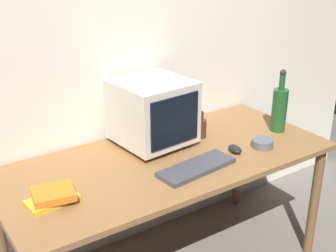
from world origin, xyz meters
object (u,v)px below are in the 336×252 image
Objects in this scene: bottle_tall at (279,108)px; cd_spindle at (262,143)px; crt_monitor at (153,112)px; computer_mouse at (235,149)px; book_stack at (53,197)px; keyboard at (197,167)px; bottle_short at (201,128)px.

bottle_tall is 3.17× the size of cd_spindle.
crt_monitor is 4.17× the size of computer_mouse.
book_stack is 1.18m from cd_spindle.
bottle_short is at bearing 42.92° from keyboard.
crt_monitor is at bearing 142.37° from cd_spindle.
book_stack is (-0.97, -0.20, -0.03)m from bottle_short.
bottle_tall is at bearing -19.22° from crt_monitor.
bottle_tall reaches higher than keyboard.
crt_monitor reaches higher than computer_mouse.
book_stack reaches higher than cd_spindle.
computer_mouse is 1.00m from book_stack.
keyboard is 3.50× the size of cd_spindle.
computer_mouse is (0.31, -0.34, -0.17)m from crt_monitor.
cd_spindle is (-0.24, -0.12, -0.12)m from bottle_tall.
crt_monitor is 1.82× the size of book_stack.
book_stack is (-0.69, -0.27, -0.16)m from crt_monitor.
book_stack is (-1.00, 0.06, 0.01)m from computer_mouse.
crt_monitor is 3.48× the size of cd_spindle.
bottle_tall is (0.73, -0.25, -0.05)m from crt_monitor.
bottle_short is 0.71× the size of book_stack.
bottle_tall is 1.65× the size of book_stack.
bottle_short reaches higher than book_stack.
bottle_tall is at bearing 25.92° from cd_spindle.
crt_monitor is at bearing 145.09° from computer_mouse.
bottle_tall is at bearing 0.69° from book_stack.
computer_mouse is (0.29, 0.04, 0.01)m from keyboard.
bottle_short is (-0.44, 0.18, -0.08)m from bottle_tall.
crt_monitor is 0.76m from book_stack.
cd_spindle is at bearing -4.97° from book_stack.
computer_mouse is at bearing -3.68° from book_stack.
crt_monitor is 0.42m from keyboard.
cd_spindle reaches higher than keyboard.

